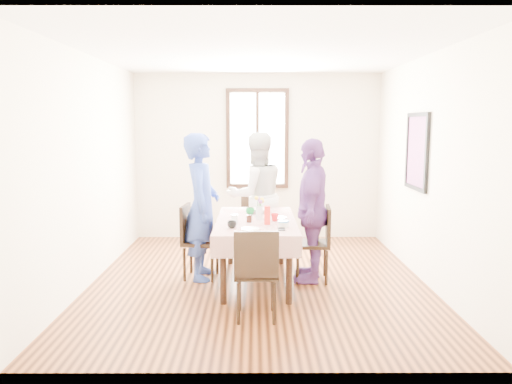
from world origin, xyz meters
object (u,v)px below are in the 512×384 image
person_right (311,210)px  person_far (256,196)px  person_left (202,207)px  chair_left (201,242)px  dining_table (256,251)px  chair_right (312,243)px  chair_far (256,225)px  chair_near (256,273)px

person_right → person_far: bearing=-137.1°
person_far → person_left: bearing=34.8°
chair_left → dining_table: bearing=83.5°
chair_left → person_left: 0.44m
chair_left → chair_right: size_ratio=1.00×
person_far → person_right: (0.66, -1.04, -0.02)m
dining_table → person_right: person_right is taller
chair_left → chair_far: (0.68, 0.96, 0.00)m
chair_near → person_far: person_far is taller
person_left → person_far: bearing=-34.2°
chair_left → chair_near: bearing=34.4°
chair_left → person_right: person_right is taller
person_far → person_right: 1.23m
chair_far → chair_right: bearing=121.2°
chair_left → chair_near: (0.68, -1.26, 0.00)m
dining_table → chair_left: (-0.68, 0.15, 0.08)m
chair_right → person_far: 1.31m
dining_table → person_far: size_ratio=0.91×
person_far → chair_far: bearing=-110.1°
chair_far → chair_left: bearing=53.3°
chair_left → chair_far: size_ratio=1.00×
chair_right → chair_far: (-0.68, 1.06, 0.00)m
chair_right → person_right: (-0.02, 0.00, 0.41)m
chair_left → person_far: bearing=150.3°
dining_table → person_far: person_far is taller
person_left → person_far: size_ratio=1.01×
dining_table → person_left: person_left is taller
dining_table → person_left: bearing=167.1°
person_left → person_far: person_left is taller
chair_left → chair_far: same height
chair_far → person_far: 0.43m
chair_right → person_right: person_right is taller
person_left → chair_far: bearing=-33.6°
chair_far → dining_table: bearing=88.5°
chair_left → person_left: bearing=96.1°
chair_left → person_left: (0.02, 0.00, 0.44)m
chair_near → person_right: person_right is taller
chair_left → person_left: person_left is taller
person_left → person_right: size_ratio=1.03×
chair_left → person_left: size_ratio=0.51×
chair_right → person_left: person_left is taller
chair_right → person_left: bearing=90.7°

